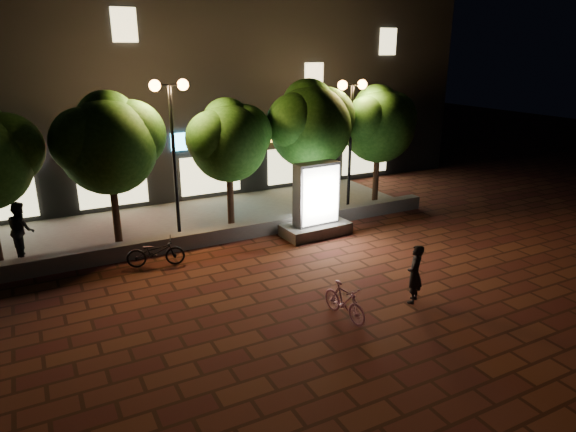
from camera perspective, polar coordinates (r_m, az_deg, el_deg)
ground at (r=13.96m, az=-0.11°, el=-7.87°), size 80.00×80.00×0.00m
retaining_wall at (r=17.23m, az=-6.26°, el=-1.87°), size 16.00×0.45×0.50m
sidewalk at (r=19.53m, az=-8.94°, el=-0.20°), size 16.00×5.00×0.08m
building_block at (r=24.82m, az=-14.61°, el=15.04°), size 28.00×8.12×11.30m
tree_left at (r=16.97m, az=-19.51°, el=8.05°), size 3.60×3.00×4.89m
tree_mid at (r=17.99m, az=-6.68°, el=8.76°), size 3.24×2.70×4.50m
tree_right at (r=19.36m, az=2.60°, el=10.57°), size 3.72×3.10×5.07m
tree_far_right at (r=21.16m, az=10.23°, el=10.43°), size 3.48×2.90×4.76m
street_lamp_left at (r=17.01m, az=-13.01°, el=10.64°), size 1.26×0.36×5.18m
street_lamp_right at (r=19.97m, az=7.17°, el=11.64°), size 1.26×0.36×4.98m
ad_kiosk at (r=17.38m, az=3.18°, el=1.11°), size 2.42×1.30×2.56m
scooter_pink at (r=12.30m, az=6.38°, el=-9.54°), size 0.58×1.50×0.88m
rider at (r=13.21m, az=14.10°, el=-6.36°), size 0.67×0.64×1.54m
scooter_parked at (r=15.51m, az=-14.70°, el=-3.95°), size 1.79×1.03×0.89m
pedestrian at (r=17.33m, az=-27.87°, el=-1.37°), size 0.87×1.00×1.75m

